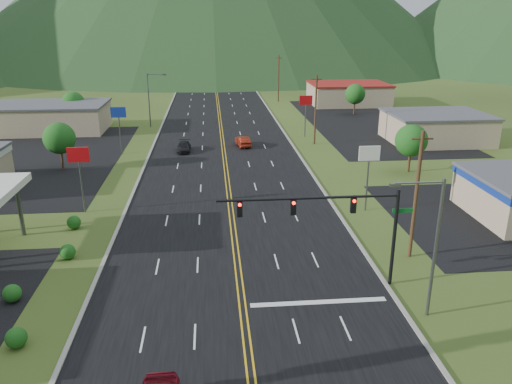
{
  "coord_description": "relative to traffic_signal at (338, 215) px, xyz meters",
  "views": [
    {
      "loc": [
        -1.7,
        -15.96,
        17.65
      ],
      "look_at": [
        1.75,
        21.48,
        4.5
      ],
      "focal_mm": 35.0,
      "sensor_mm": 36.0,
      "label": 1
    }
  ],
  "objects": [
    {
      "name": "utility_pole_d",
      "position": [
        7.02,
        121.0,
        -0.2
      ],
      "size": [
        1.6,
        0.28,
        10.0
      ],
      "color": "#382314",
      "rests_on": "ground"
    },
    {
      "name": "car_red_far",
      "position": [
        -3.6,
        40.54,
        -4.6
      ],
      "size": [
        2.19,
        4.59,
        1.45
      ],
      "primitive_type": "imported",
      "rotation": [
        0.0,
        0.0,
        3.3
      ],
      "color": "maroon",
      "rests_on": "ground"
    },
    {
      "name": "traffic_signal",
      "position": [
        0.0,
        0.0,
        0.0
      ],
      "size": [
        13.1,
        0.43,
        7.0
      ],
      "color": "black",
      "rests_on": "ground"
    },
    {
      "name": "tree_east_a",
      "position": [
        15.52,
        26.0,
        -1.44
      ],
      "size": [
        3.84,
        3.84,
        5.82
      ],
      "color": "#382314",
      "rests_on": "ground"
    },
    {
      "name": "pole_sign_west_b",
      "position": [
        -20.48,
        38.0,
        -0.28
      ],
      "size": [
        2.0,
        0.18,
        6.4
      ],
      "color": "#59595E",
      "rests_on": "ground"
    },
    {
      "name": "building_east_far",
      "position": [
        21.52,
        76.0,
        -3.07
      ],
      "size": [
        16.4,
        12.4,
        4.5
      ],
      "color": "tan",
      "rests_on": "ground"
    },
    {
      "name": "tree_east_b",
      "position": [
        19.52,
        64.0,
        -1.44
      ],
      "size": [
        3.84,
        3.84,
        5.82
      ],
      "color": "#382314",
      "rests_on": "ground"
    },
    {
      "name": "utility_pole_c",
      "position": [
        7.02,
        81.0,
        -0.2
      ],
      "size": [
        1.6,
        0.28,
        10.0
      ],
      "color": "#382314",
      "rests_on": "ground"
    },
    {
      "name": "utility_pole_a",
      "position": [
        7.02,
        4.0,
        -0.2
      ],
      "size": [
        1.6,
        0.28,
        10.0
      ],
      "color": "#382314",
      "rests_on": "ground"
    },
    {
      "name": "pole_sign_west_a",
      "position": [
        -20.48,
        16.0,
        -0.28
      ],
      "size": [
        2.0,
        0.18,
        6.4
      ],
      "color": "#59595E",
      "rests_on": "ground"
    },
    {
      "name": "tree_west_a",
      "position": [
        -26.48,
        31.0,
        -1.44
      ],
      "size": [
        3.84,
        3.84,
        5.82
      ],
      "color": "#382314",
      "rests_on": "ground"
    },
    {
      "name": "building_east_mid",
      "position": [
        25.52,
        41.0,
        -3.17
      ],
      "size": [
        14.4,
        11.4,
        4.3
      ],
      "color": "tan",
      "rests_on": "ground"
    },
    {
      "name": "pole_sign_east_b",
      "position": [
        6.52,
        46.0,
        -0.28
      ],
      "size": [
        2.0,
        0.18,
        6.4
      ],
      "color": "#59595E",
      "rests_on": "ground"
    },
    {
      "name": "pole_sign_east_a",
      "position": [
        6.52,
        14.0,
        -0.28
      ],
      "size": [
        2.0,
        0.18,
        6.4
      ],
      "color": "#59595E",
      "rests_on": "ground"
    },
    {
      "name": "utility_pole_b",
      "position": [
        7.02,
        41.0,
        -0.2
      ],
      "size": [
        1.6,
        0.28,
        10.0
      ],
      "color": "#382314",
      "rests_on": "ground"
    },
    {
      "name": "streetlight_east",
      "position": [
        4.7,
        -4.0,
        -0.15
      ],
      "size": [
        3.28,
        0.25,
        9.0
      ],
      "color": "#59595E",
      "rests_on": "ground"
    },
    {
      "name": "streetlight_west",
      "position": [
        -18.16,
        56.0,
        -0.15
      ],
      "size": [
        3.28,
        0.25,
        9.0
      ],
      "color": "#59595E",
      "rests_on": "ground"
    },
    {
      "name": "building_west_far",
      "position": [
        -34.48,
        54.0,
        -3.07
      ],
      "size": [
        18.4,
        11.4,
        4.5
      ],
      "color": "tan",
      "rests_on": "ground"
    },
    {
      "name": "tree_west_b",
      "position": [
        -31.48,
        58.0,
        -1.44
      ],
      "size": [
        3.84,
        3.84,
        5.82
      ],
      "color": "#382314",
      "rests_on": "ground"
    },
    {
      "name": "car_dark_mid",
      "position": [
        -12.01,
        38.26,
        -4.69
      ],
      "size": [
        1.82,
        4.41,
        1.28
      ],
      "primitive_type": "imported",
      "rotation": [
        0.0,
        0.0,
        -0.01
      ],
      "color": "black",
      "rests_on": "ground"
    }
  ]
}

